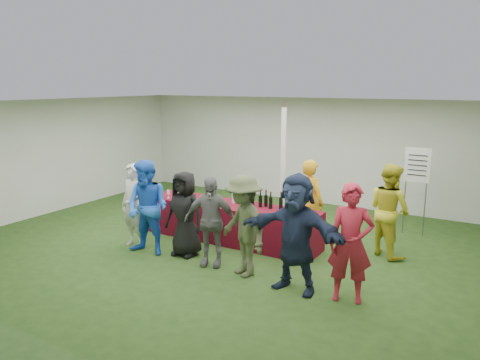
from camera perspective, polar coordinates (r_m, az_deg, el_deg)
The scene contains 18 objects.
ground at distance 9.04m, azimuth -1.10°, elevation -8.08°, with size 60.00×60.00×0.00m, color #284719.
tent at distance 9.48m, azimuth 5.26°, elevation 1.27°, with size 10.00×10.00×10.00m.
serving_table at distance 9.23m, azimuth -1.07°, elevation -5.19°, with size 3.60×0.80×0.75m, color maroon.
wine_bottles at distance 8.91m, azimuth 2.79°, elevation -2.52°, with size 0.76×0.17×0.32m.
wine_glasses at distance 9.12m, azimuth -4.17°, elevation -2.27°, with size 2.74×0.12×0.16m.
water_bottle at distance 9.17m, azimuth -0.79°, elevation -2.21°, with size 0.07×0.07×0.23m.
bar_towel at distance 8.49m, azimuth 8.08°, elevation -4.10°, with size 0.25×0.18×0.03m, color white.
dump_bucket at distance 8.24m, azimuth 7.16°, elevation -4.02°, with size 0.26×0.26×0.18m, color slate.
wine_list_sign at distance 10.04m, azimuth 20.77°, elevation 0.94°, with size 0.50×0.03×1.80m.
staff_pourer at distance 9.06m, azimuth 8.49°, elevation -2.68°, with size 0.60×0.40×1.66m, color orange.
staff_back at distance 8.77m, azimuth 17.73°, elevation -3.51°, with size 0.82×0.64×1.69m, color gold.
customer_0 at distance 9.03m, azimuth -12.87°, elevation -3.08°, with size 0.58×0.38×1.60m, color silver.
customer_1 at distance 8.57m, azimuth -11.19°, elevation -3.36°, with size 0.84×0.65×1.73m, color blue.
customer_2 at distance 8.44m, azimuth -6.76°, elevation -4.10°, with size 0.75×0.49×1.54m, color black.
customer_3 at distance 7.94m, azimuth -3.64°, elevation -5.03°, with size 0.91×0.38×1.56m, color slate.
customer_4 at distance 7.50m, azimuth 0.41°, elevation -5.62°, with size 1.07×0.61×1.66m, color #444F2E.
customer_5 at distance 6.98m, azimuth 6.83°, elevation -6.44°, with size 1.66×0.53×1.79m, color #1C2641.
customer_6 at distance 6.81m, azimuth 13.34°, elevation -7.51°, with size 0.63×0.41×1.72m, color #A41D2D.
Camera 1 is at (4.48, -7.23, 3.07)m, focal length 35.00 mm.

